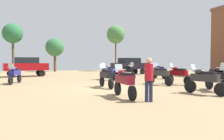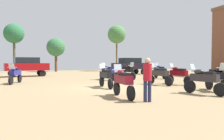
% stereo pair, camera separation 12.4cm
% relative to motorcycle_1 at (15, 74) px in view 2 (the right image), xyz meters
% --- Properties ---
extents(ground_plane, '(44.00, 52.00, 0.02)m').
position_rel_motorcycle_1_xyz_m(ground_plane, '(5.53, -4.52, -0.72)').
color(ground_plane, '#977F58').
extents(motorcycle_1, '(0.85, 2.19, 1.44)m').
position_rel_motorcycle_1_xyz_m(motorcycle_1, '(0.00, 0.00, 0.00)').
color(motorcycle_1, black).
rests_on(motorcycle_1, ground).
extents(motorcycle_3, '(0.80, 2.12, 1.51)m').
position_rel_motorcycle_1_xyz_m(motorcycle_3, '(10.32, -8.03, 0.03)').
color(motorcycle_3, black).
rests_on(motorcycle_3, ground).
extents(motorcycle_4, '(0.80, 2.23, 1.47)m').
position_rel_motorcycle_1_xyz_m(motorcycle_4, '(7.15, 0.51, 0.02)').
color(motorcycle_4, black).
rests_on(motorcycle_4, ground).
extents(motorcycle_5, '(0.62, 2.11, 1.44)m').
position_rel_motorcycle_1_xyz_m(motorcycle_5, '(5.29, -4.49, -0.00)').
color(motorcycle_5, black).
rests_on(motorcycle_5, ground).
extents(motorcycle_6, '(0.77, 2.24, 1.46)m').
position_rel_motorcycle_1_xyz_m(motorcycle_6, '(9.17, -4.27, 0.01)').
color(motorcycle_6, black).
rests_on(motorcycle_6, ground).
extents(motorcycle_7, '(0.81, 2.03, 1.46)m').
position_rel_motorcycle_1_xyz_m(motorcycle_7, '(10.50, -4.58, 0.00)').
color(motorcycle_7, black).
rests_on(motorcycle_7, ground).
extents(motorcycle_8, '(0.84, 2.11, 1.46)m').
position_rel_motorcycle_1_xyz_m(motorcycle_8, '(8.83, -8.69, 0.01)').
color(motorcycle_8, black).
rests_on(motorcycle_8, ground).
extents(motorcycle_9, '(0.74, 2.18, 1.49)m').
position_rel_motorcycle_1_xyz_m(motorcycle_9, '(9.00, 0.48, 0.02)').
color(motorcycle_9, black).
rests_on(motorcycle_9, ground).
extents(motorcycle_11, '(0.62, 2.24, 1.46)m').
position_rel_motorcycle_1_xyz_m(motorcycle_11, '(4.84, -8.16, 0.01)').
color(motorcycle_11, black).
rests_on(motorcycle_11, ground).
extents(motorcycle_12, '(0.62, 2.19, 1.45)m').
position_rel_motorcycle_1_xyz_m(motorcycle_12, '(12.27, 0.45, 0.01)').
color(motorcycle_12, black).
rests_on(motorcycle_12, ground).
extents(car_1, '(4.54, 2.49, 2.00)m').
position_rel_motorcycle_1_xyz_m(car_1, '(12.42, 7.29, 0.46)').
color(car_1, black).
rests_on(car_1, ground).
extents(car_3, '(4.54, 2.50, 2.00)m').
position_rel_motorcycle_1_xyz_m(car_3, '(0.65, 7.60, 0.46)').
color(car_3, black).
rests_on(car_3, ground).
extents(person_1, '(0.42, 0.42, 1.73)m').
position_rel_motorcycle_1_xyz_m(person_1, '(5.32, -9.47, 0.30)').
color(person_1, '#202549').
rests_on(person_1, ground).
extents(tree_1, '(2.98, 2.98, 7.52)m').
position_rel_motorcycle_1_xyz_m(tree_1, '(14.40, 16.74, 5.27)').
color(tree_1, brown).
rests_on(tree_1, ground).
extents(tree_2, '(2.83, 2.83, 7.01)m').
position_rel_motorcycle_1_xyz_m(tree_2, '(-1.20, 17.46, 4.81)').
color(tree_2, '#4D4830').
rests_on(tree_2, ground).
extents(tree_4, '(2.80, 2.80, 5.16)m').
position_rel_motorcycle_1_xyz_m(tree_4, '(4.65, 17.52, 3.00)').
color(tree_4, brown).
rests_on(tree_4, ground).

